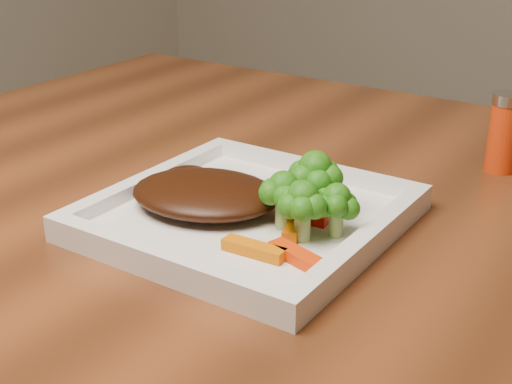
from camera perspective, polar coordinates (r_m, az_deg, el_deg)
The scene contains 12 objects.
plate at distance 0.69m, azimuth -0.69°, elevation -2.17°, with size 0.27×0.27×0.01m, color white.
steak at distance 0.70m, azimuth -4.06°, elevation -0.12°, with size 0.15×0.12×0.03m, color #331507.
broccoli_0 at distance 0.68m, azimuth 4.73°, elevation 0.89°, with size 0.06×0.06×0.07m, color #237B14, non-canonical shape.
broccoli_1 at distance 0.64m, azimuth 6.48°, elevation -0.88°, with size 0.05×0.05×0.06m, color #266811, non-canonical shape.
broccoli_2 at distance 0.63m, azimuth 3.76°, elevation -1.41°, with size 0.05×0.05×0.06m, color #126811, non-canonical shape.
broccoli_3 at distance 0.65m, azimuth 2.19°, elevation -0.38°, with size 0.05×0.05×0.06m, color #116110, non-canonical shape.
carrot_0 at distance 0.61m, azimuth -0.17°, elevation -4.58°, with size 0.06×0.02×0.01m, color #D06503.
carrot_1 at distance 0.60m, azimuth 3.37°, elevation -5.17°, with size 0.06×0.02×0.01m, color red.
carrot_4 at distance 0.72m, azimuth 3.36°, elevation -0.09°, with size 0.06×0.01×0.01m, color orange.
carrot_5 at distance 0.65m, azimuth 3.19°, elevation -2.81°, with size 0.05×0.01×0.01m, color #CF5A03.
carrot_6 at distance 0.68m, azimuth 3.72°, elevation -1.92°, with size 0.05×0.01×0.01m, color red.
spice_shaker at distance 0.86m, azimuth 19.24°, elevation 4.48°, with size 0.03×0.03×0.09m, color red.
Camera 1 is at (0.12, -0.53, 1.05)m, focal length 50.00 mm.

